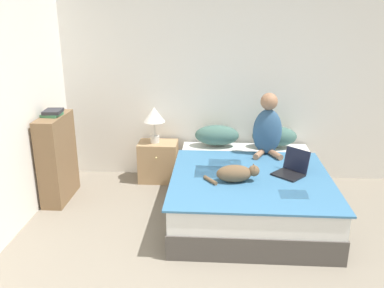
{
  "coord_description": "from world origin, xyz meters",
  "views": [
    {
      "loc": [
        -0.22,
        -1.97,
        2.19
      ],
      "look_at": [
        -0.47,
        1.97,
        0.86
      ],
      "focal_mm": 38.0,
      "sensor_mm": 36.0,
      "label": 1
    }
  ],
  "objects": [
    {
      "name": "wall_back",
      "position": [
        0.0,
        3.23,
        1.27
      ],
      "size": [
        5.46,
        0.05,
        2.55
      ],
      "color": "white",
      "rests_on": "ground_plane"
    },
    {
      "name": "bed",
      "position": [
        0.14,
        2.16,
        0.25
      ],
      "size": [
        1.67,
        1.99,
        0.51
      ],
      "color": "#4C4742",
      "rests_on": "ground_plane"
    },
    {
      "name": "pillow_near",
      "position": [
        -0.22,
        2.99,
        0.64
      ],
      "size": [
        0.56,
        0.29,
        0.26
      ],
      "color": "#42665B",
      "rests_on": "bed"
    },
    {
      "name": "pillow_far",
      "position": [
        0.51,
        2.99,
        0.64
      ],
      "size": [
        0.56,
        0.29,
        0.26
      ],
      "color": "#42665B",
      "rests_on": "bed"
    },
    {
      "name": "person_sitting",
      "position": [
        0.38,
        2.7,
        0.84
      ],
      "size": [
        0.35,
        0.34,
        0.74
      ],
      "color": "#33567A",
      "rests_on": "bed"
    },
    {
      "name": "cat_tabby",
      "position": [
        -0.02,
        1.84,
        0.6
      ],
      "size": [
        0.57,
        0.23,
        0.18
      ],
      "rotation": [
        0.0,
        0.0,
        0.11
      ],
      "color": "brown",
      "rests_on": "bed"
    },
    {
      "name": "laptop_open",
      "position": [
        0.57,
        2.07,
        0.56
      ],
      "size": [
        0.41,
        0.41,
        0.26
      ],
      "rotation": [
        0.0,
        0.0,
        -0.74
      ],
      "color": "black",
      "rests_on": "bed"
    },
    {
      "name": "nightstand",
      "position": [
        -0.98,
        2.98,
        0.26
      ],
      "size": [
        0.5,
        0.37,
        0.53
      ],
      "color": "tan",
      "rests_on": "ground_plane"
    },
    {
      "name": "table_lamp",
      "position": [
        -1.02,
        2.98,
        0.87
      ],
      "size": [
        0.27,
        0.27,
        0.47
      ],
      "color": "beige",
      "rests_on": "nightstand"
    },
    {
      "name": "bookshelf",
      "position": [
        -2.08,
        2.37,
        0.51
      ],
      "size": [
        0.24,
        0.66,
        1.02
      ],
      "color": "brown",
      "rests_on": "ground_plane"
    },
    {
      "name": "book_stack_top",
      "position": [
        -2.08,
        2.37,
        1.06
      ],
      "size": [
        0.22,
        0.25,
        0.07
      ],
      "color": "#3D7A51",
      "rests_on": "bookshelf"
    }
  ]
}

